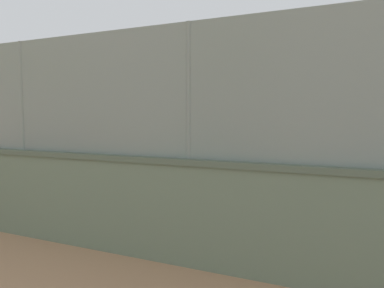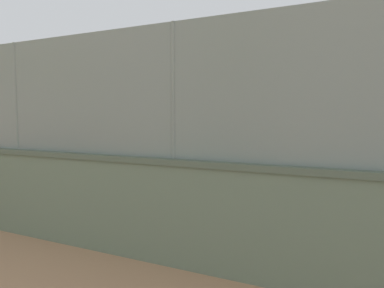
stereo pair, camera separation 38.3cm
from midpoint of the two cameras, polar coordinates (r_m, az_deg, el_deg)
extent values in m
plane|color=tan|center=(17.83, 17.91, -2.22)|extent=(260.00, 260.00, 0.00)
cube|color=slate|center=(5.87, -14.15, -8.79)|extent=(28.16, 0.30, 1.36)
cube|color=#556151|center=(5.75, -14.29, -1.77)|extent=(28.16, 0.36, 0.08)
cube|color=gray|center=(5.72, -14.47, 7.56)|extent=(27.60, 0.05, 1.79)
cylinder|color=gray|center=(4.85, -0.59, 8.28)|extent=(0.07, 0.07, 1.79)
cylinder|color=gray|center=(6.83, -24.25, 6.79)|extent=(0.07, 0.07, 1.79)
cylinder|color=#B2B2B2|center=(17.89, 15.60, -0.98)|extent=(0.19, 0.19, 0.73)
cylinder|color=#B2B2B2|center=(18.09, 15.49, -0.92)|extent=(0.19, 0.19, 0.73)
cylinder|color=orange|center=(17.94, 15.59, 1.06)|extent=(0.44, 0.44, 0.54)
cylinder|color=#936B4C|center=(17.67, 15.91, 1.36)|extent=(0.51, 0.27, 0.16)
cylinder|color=#936B4C|center=(18.26, 16.37, 1.44)|extent=(0.51, 0.27, 0.16)
sphere|color=#936B4C|center=(17.92, 15.61, 2.25)|extent=(0.21, 0.21, 0.21)
cylinder|color=red|center=(17.92, 15.62, 2.53)|extent=(0.28, 0.28, 0.05)
cylinder|color=black|center=(18.30, 16.92, 1.44)|extent=(0.29, 0.14, 0.04)
ellipsoid|color=#333338|center=(18.34, 17.60, 1.43)|extent=(0.29, 0.14, 0.24)
cylinder|color=#591919|center=(8.76, -10.93, -6.38)|extent=(0.17, 0.17, 0.75)
cylinder|color=#591919|center=(8.59, -11.57, -6.61)|extent=(0.17, 0.17, 0.75)
cylinder|color=#3372B2|center=(8.57, -11.31, -2.20)|extent=(0.39, 0.39, 0.56)
cylinder|color=#936B4C|center=(8.84, -10.72, -1.27)|extent=(0.54, 0.18, 0.16)
cylinder|color=#936B4C|center=(8.46, -14.04, -1.58)|extent=(0.54, 0.18, 0.16)
sphere|color=#936B4C|center=(8.54, -11.35, 0.36)|extent=(0.21, 0.21, 0.21)
cylinder|color=black|center=(8.53, -11.36, 0.97)|extent=(0.26, 0.26, 0.05)
cylinder|color=black|center=(8.56, -15.08, -1.53)|extent=(0.30, 0.09, 0.04)
ellipsoid|color=#333338|center=(8.67, -16.31, -1.48)|extent=(0.30, 0.08, 0.24)
cylinder|color=#591919|center=(13.36, 2.81, -2.59)|extent=(0.21, 0.21, 0.74)
cylinder|color=#591919|center=(13.44, 3.59, -2.55)|extent=(0.21, 0.21, 0.74)
cylinder|color=#3372B2|center=(13.34, 3.21, 0.17)|extent=(0.48, 0.48, 0.55)
cylinder|color=tan|center=(13.17, 2.17, 0.59)|extent=(0.45, 0.42, 0.16)
cylinder|color=tan|center=(13.18, 4.88, 0.58)|extent=(0.45, 0.42, 0.16)
sphere|color=tan|center=(13.31, 3.22, 1.79)|extent=(0.21, 0.21, 0.21)
cylinder|color=red|center=(13.31, 3.22, 2.17)|extent=(0.31, 0.31, 0.05)
sphere|color=#3399D8|center=(16.91, 18.74, 1.76)|extent=(0.15, 0.15, 0.15)
cube|color=#333338|center=(5.85, 25.67, -13.78)|extent=(0.06, 0.38, 0.45)
camera|label=1|loc=(0.19, -88.92, 0.08)|focal=34.21mm
camera|label=2|loc=(0.19, 91.08, -0.08)|focal=34.21mm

